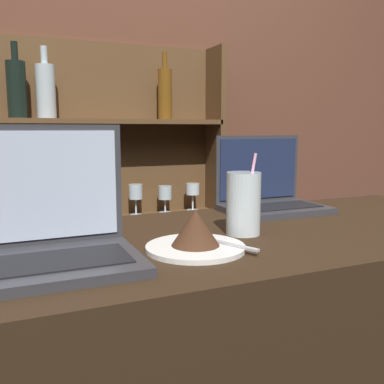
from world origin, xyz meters
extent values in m
cube|color=brown|center=(0.00, 1.36, 1.35)|extent=(7.00, 0.06, 2.70)
cube|color=brown|center=(0.48, 1.24, 0.85)|extent=(0.03, 0.18, 1.69)
cube|color=brown|center=(-0.12, 1.32, 0.85)|extent=(1.22, 0.02, 1.69)
cube|color=brown|center=(-0.12, 1.24, 0.51)|extent=(1.18, 0.18, 0.02)
cube|color=brown|center=(-0.12, 1.24, 0.93)|extent=(1.18, 0.18, 0.02)
cube|color=brown|center=(-0.12, 1.24, 1.35)|extent=(1.18, 0.18, 0.02)
cylinder|color=silver|center=(-0.46, 1.24, 0.94)|extent=(0.05, 0.05, 0.01)
cylinder|color=silver|center=(-0.46, 1.24, 0.98)|extent=(0.01, 0.01, 0.07)
cylinder|color=silver|center=(-0.32, 1.24, 0.94)|extent=(0.05, 0.05, 0.01)
cylinder|color=silver|center=(-0.32, 1.24, 0.98)|extent=(0.01, 0.01, 0.07)
cylinder|color=silver|center=(-0.32, 1.24, 1.05)|extent=(0.06, 0.06, 0.07)
cylinder|color=silver|center=(-0.19, 1.24, 0.94)|extent=(0.06, 0.06, 0.01)
cylinder|color=silver|center=(-0.19, 1.24, 0.98)|extent=(0.01, 0.01, 0.07)
cylinder|color=silver|center=(-0.19, 1.24, 1.05)|extent=(0.07, 0.07, 0.05)
cylinder|color=silver|center=(-0.05, 1.24, 0.94)|extent=(0.06, 0.06, 0.01)
cylinder|color=silver|center=(-0.05, 1.24, 0.98)|extent=(0.01, 0.01, 0.06)
cylinder|color=silver|center=(-0.05, 1.24, 1.04)|extent=(0.07, 0.07, 0.06)
cylinder|color=silver|center=(0.09, 1.24, 0.94)|extent=(0.05, 0.05, 0.01)
cylinder|color=silver|center=(0.09, 1.24, 0.98)|extent=(0.01, 0.01, 0.07)
cylinder|color=silver|center=(0.09, 1.24, 1.05)|extent=(0.06, 0.06, 0.07)
cylinder|color=silver|center=(0.23, 1.24, 0.94)|extent=(0.06, 0.06, 0.01)
cylinder|color=silver|center=(0.23, 1.24, 0.98)|extent=(0.01, 0.01, 0.06)
cylinder|color=silver|center=(0.23, 1.24, 1.04)|extent=(0.06, 0.06, 0.06)
cylinder|color=silver|center=(0.37, 1.24, 0.94)|extent=(0.06, 0.06, 0.01)
cylinder|color=silver|center=(0.37, 1.24, 0.98)|extent=(0.01, 0.01, 0.07)
cylinder|color=silver|center=(0.37, 1.24, 1.05)|extent=(0.06, 0.06, 0.05)
cylinder|color=#B2C1C6|center=(-0.27, 1.24, 1.47)|extent=(0.07, 0.07, 0.21)
cylinder|color=#B2C1C6|center=(-0.27, 1.24, 1.61)|extent=(0.03, 0.03, 0.07)
cylinder|color=brown|center=(0.23, 1.24, 1.47)|extent=(0.06, 0.06, 0.22)
cylinder|color=brown|center=(0.23, 1.24, 1.62)|extent=(0.02, 0.02, 0.07)
cylinder|color=black|center=(-0.37, 1.24, 1.47)|extent=(0.07, 0.07, 0.22)
cylinder|color=black|center=(-0.37, 1.24, 1.61)|extent=(0.03, 0.03, 0.07)
cube|color=#333338|center=(-0.37, 0.19, 1.09)|extent=(0.32, 0.23, 0.02)
cube|color=black|center=(-0.37, 0.18, 1.10)|extent=(0.27, 0.13, 0.00)
cube|color=#333338|center=(-0.37, 0.31, 1.21)|extent=(0.32, 0.00, 0.24)
cube|color=silver|center=(-0.37, 0.31, 1.21)|extent=(0.29, 0.01, 0.21)
cube|color=#333338|center=(0.30, 0.48, 1.09)|extent=(0.30, 0.20, 0.02)
cube|color=black|center=(0.30, 0.47, 1.10)|extent=(0.25, 0.11, 0.00)
cube|color=#333338|center=(0.30, 0.58, 1.20)|extent=(0.30, 0.00, 0.21)
cube|color=#1E2847|center=(0.30, 0.58, 1.20)|extent=(0.27, 0.01, 0.19)
cylinder|color=white|center=(-0.08, 0.21, 1.08)|extent=(0.20, 0.20, 0.01)
cone|color=#422616|center=(-0.08, 0.21, 1.12)|extent=(0.10, 0.10, 0.07)
cube|color=#B7B7BC|center=(-0.02, 0.19, 1.09)|extent=(0.08, 0.16, 0.00)
cylinder|color=silver|center=(0.08, 0.29, 1.15)|extent=(0.08, 0.08, 0.15)
cylinder|color=#EA9EC6|center=(0.09, 0.29, 1.17)|extent=(0.04, 0.01, 0.19)
camera|label=1|loc=(-0.43, -0.57, 1.32)|focal=40.00mm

